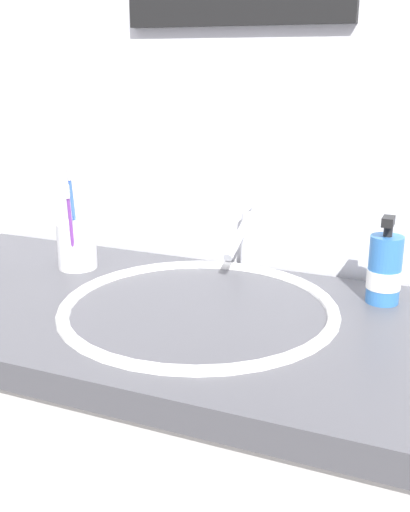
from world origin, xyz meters
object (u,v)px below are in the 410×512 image
object	(u,v)px
toothbrush_purple	(71,224)
faucet	(244,239)
toothbrush_blue	(73,211)
toothbrush_cup	(77,245)
soap_dispenser	(384,270)

from	to	relation	value
toothbrush_purple	faucet	bearing A→B (deg)	29.59
toothbrush_purple	toothbrush_blue	world-z (taller)	toothbrush_blue
faucet	toothbrush_cup	xyz separation A→B (m)	(-0.33, -0.13, -0.02)
faucet	toothbrush_blue	bearing A→B (deg)	-163.03
faucet	toothbrush_blue	xyz separation A→B (m)	(-0.35, -0.11, 0.05)
faucet	toothbrush_purple	world-z (taller)	toothbrush_purple
toothbrush_cup	toothbrush_purple	size ratio (longest dim) A/B	0.53
toothbrush_cup	soap_dispenser	distance (m)	0.63
faucet	toothbrush_cup	world-z (taller)	faucet
toothbrush_purple	toothbrush_blue	xyz separation A→B (m)	(-0.04, 0.07, 0.01)
toothbrush_purple	toothbrush_blue	bearing A→B (deg)	120.29
toothbrush_cup	toothbrush_purple	distance (m)	0.08
toothbrush_purple	soap_dispenser	bearing A→B (deg)	9.08
soap_dispenser	toothbrush_purple	bearing A→B (deg)	-170.92
faucet	toothbrush_purple	xyz separation A→B (m)	(-0.31, -0.17, 0.04)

